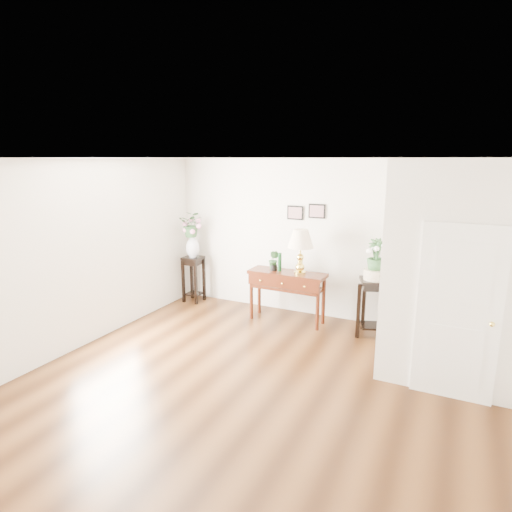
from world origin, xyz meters
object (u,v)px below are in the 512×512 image
Objects in this scene: console_table at (287,297)px; plant_stand_b at (373,308)px; plant_stand_a at (194,279)px; table_lamp at (300,253)px.

plant_stand_b is (1.48, 0.02, 0.02)m from console_table.
plant_stand_a is 3.55m from plant_stand_b.
table_lamp is at bearing -4.92° from plant_stand_a.
table_lamp reaches higher than plant_stand_b.
plant_stand_a is at bearing 177.12° from plant_stand_b.
plant_stand_a is at bearing 175.08° from table_lamp.
console_table is 1.48m from plant_stand_b.
plant_stand_b is at bearing 0.90° from table_lamp.
table_lamp is at bearing 0.77° from console_table.
plant_stand_b is (3.55, -0.18, 0.02)m from plant_stand_a.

